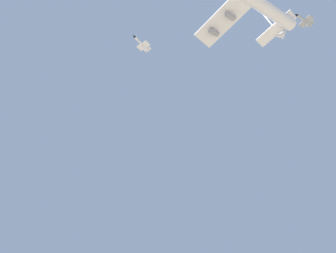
% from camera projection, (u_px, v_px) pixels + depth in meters
% --- Properties ---
extents(chase_jet_lead, '(15.24, 8.97, 4.00)m').
position_uv_depth(chase_jet_lead, '(142.00, 44.00, 184.33)').
color(chase_jet_lead, silver).
extents(chase_jet_left_wing, '(15.22, 8.33, 4.00)m').
position_uv_depth(chase_jet_left_wing, '(304.00, 20.00, 179.05)').
color(chase_jet_left_wing, '#999EA3').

